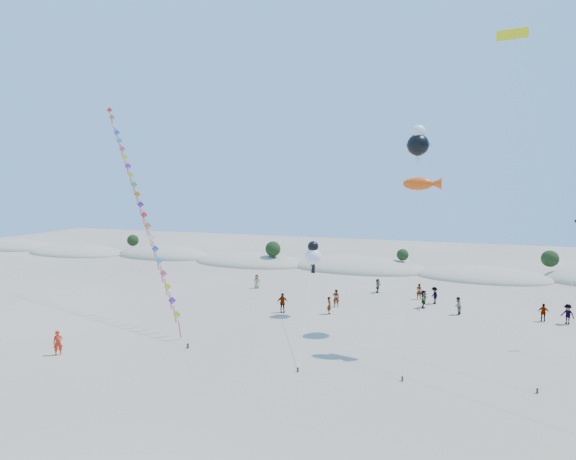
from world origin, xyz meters
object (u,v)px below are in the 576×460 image
Objects in this scene: kite_train at (138,197)px; fish_kite at (422,184)px; parafoil_kite at (514,42)px; flyer_foreground at (58,343)px.

kite_train is 25.78m from fish_kite.
fish_kite is at bearing -6.20° from kite_train.
fish_kite is 0.54× the size of parafoil_kite.
kite_train is 11.81× the size of flyer_foreground.
flyer_foreground is (-23.74, -9.27, -11.05)m from fish_kite.
kite_train is 33.27m from parafoil_kite.
fish_kite is (25.60, -2.78, 1.21)m from kite_train.
parafoil_kite is at bearing 0.52° from kite_train.
parafoil_kite is (5.75, 3.06, 9.92)m from fish_kite.
flyer_foreground is at bearing -157.31° from parafoil_kite.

